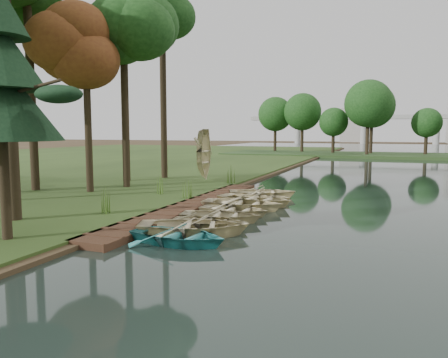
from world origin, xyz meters
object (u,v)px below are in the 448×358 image
(rowboat_1, at_px, (194,224))
(rowboat_2, at_px, (210,220))
(boardwalk, at_px, (191,207))
(rowboat_0, at_px, (179,233))
(stored_rowboat, at_px, (205,175))

(rowboat_1, height_order, rowboat_2, rowboat_1)
(boardwalk, relative_size, rowboat_2, 5.24)
(rowboat_0, height_order, stored_rowboat, stored_rowboat)
(rowboat_1, xyz_separation_m, rowboat_2, (0.10, 1.24, -0.10))
(boardwalk, bearing_deg, rowboat_0, -68.74)
(boardwalk, distance_m, rowboat_2, 4.46)
(rowboat_1, bearing_deg, rowboat_0, 162.75)
(rowboat_0, bearing_deg, stored_rowboat, 26.48)
(stored_rowboat, bearing_deg, rowboat_2, -155.52)
(rowboat_0, height_order, rowboat_1, rowboat_1)
(rowboat_1, bearing_deg, boardwalk, 7.07)
(boardwalk, distance_m, rowboat_0, 6.69)
(rowboat_0, relative_size, rowboat_1, 0.85)
(rowboat_0, relative_size, rowboat_2, 1.12)
(rowboat_0, relative_size, stored_rowboat, 0.94)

